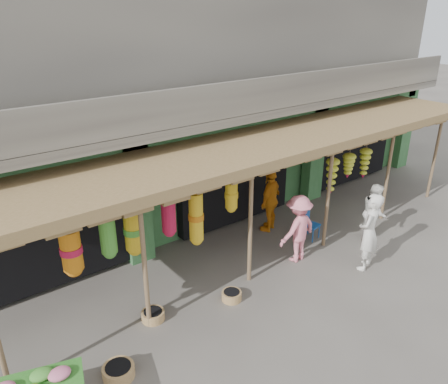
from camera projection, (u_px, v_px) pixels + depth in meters
ground at (290, 254)px, 10.73m from camera, size 80.00×80.00×0.00m
building at (179, 88)px, 12.95m from camera, size 16.40×6.80×7.00m
awning at (267, 147)px, 10.22m from camera, size 14.00×2.70×2.79m
blue_chair at (309, 222)px, 11.34m from camera, size 0.45×0.46×0.80m
basket_left at (153, 315)px, 8.46m from camera, size 0.53×0.53×0.19m
basket_mid at (119, 372)px, 7.15m from camera, size 0.62×0.62×0.20m
basket_right at (232, 296)px, 9.03m from camera, size 0.53×0.53×0.19m
person_front at (369, 232)px, 9.84m from camera, size 0.79×0.65×1.85m
person_right at (374, 212)px, 11.17m from camera, size 0.93×0.92×1.52m
person_vendor at (270, 200)px, 11.58m from camera, size 1.11×0.81×1.76m
person_shopper at (298, 229)px, 10.19m from camera, size 1.10×0.67×1.66m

